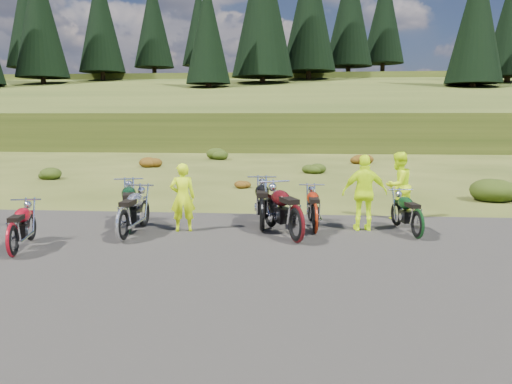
{
  "coord_description": "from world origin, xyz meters",
  "views": [
    {
      "loc": [
        1.83,
        -9.55,
        2.69
      ],
      "look_at": [
        0.88,
        1.36,
        1.04
      ],
      "focal_mm": 35.0,
      "sensor_mm": 36.0,
      "label": 1
    }
  ],
  "objects": [
    {
      "name": "ground",
      "position": [
        0.0,
        0.0,
        0.0
      ],
      "size": [
        300.0,
        300.0,
        0.0
      ],
      "primitive_type": "plane",
      "color": "#323D14",
      "rests_on": "ground"
    },
    {
      "name": "gravel_pad",
      "position": [
        0.0,
        -2.0,
        0.0
      ],
      "size": [
        20.0,
        12.0,
        0.04
      ],
      "primitive_type": "cube",
      "color": "black",
      "rests_on": "ground"
    },
    {
      "name": "hill_slope",
      "position": [
        0.0,
        50.0,
        0.0
      ],
      "size": [
        300.0,
        45.97,
        9.37
      ],
      "primitive_type": null,
      "rotation": [
        0.14,
        0.0,
        0.0
      ],
      "color": "#2F3E14",
      "rests_on": "ground"
    },
    {
      "name": "hill_plateau",
      "position": [
        0.0,
        110.0,
        0.0
      ],
      "size": [
        300.0,
        90.0,
        9.17
      ],
      "primitive_type": "cube",
      "color": "#2F3E14",
      "rests_on": "ground"
    },
    {
      "name": "conifer_15",
      "position": [
        -45.0,
        76.0,
        20.16
      ],
      "size": [
        7.92,
        7.92,
        20.0
      ],
      "color": "black",
      "rests_on": "ground"
    },
    {
      "name": "conifer_17",
      "position": [
        -33.0,
        57.0,
        15.97
      ],
      "size": [
        7.04,
        7.04,
        18.0
      ],
      "color": "black",
      "rests_on": "ground"
    },
    {
      "name": "conifer_18",
      "position": [
        -27.0,
        63.0,
        16.66
      ],
      "size": [
        6.6,
        6.6,
        17.0
      ],
      "color": "black",
      "rests_on": "ground"
    },
    {
      "name": "conifer_19",
      "position": [
        -21.0,
        69.0,
        17.36
      ],
      "size": [
        6.16,
        6.16,
        16.0
      ],
      "color": "black",
      "rests_on": "ground"
    },
    {
      "name": "conifer_20",
      "position": [
        -15.0,
        75.0,
        17.65
      ],
      "size": [
        5.72,
        5.72,
        15.0
      ],
      "color": "black",
      "rests_on": "ground"
    },
    {
      "name": "conifer_21",
      "position": [
        -9.0,
        50.0,
        12.56
      ],
      "size": [
        5.28,
        5.28,
        14.0
      ],
      "color": "black",
      "rests_on": "ground"
    },
    {
      "name": "conifer_22",
      "position": [
        -3.0,
        56.0,
        16.77
      ],
      "size": [
        7.92,
        7.92,
        20.0
      ],
      "color": "black",
      "rests_on": "ground"
    },
    {
      "name": "conifer_23",
      "position": [
        3.0,
        62.0,
        17.47
      ],
      "size": [
        7.48,
        7.48,
        19.0
      ],
      "color": "black",
      "rests_on": "ground"
    },
    {
      "name": "conifer_24",
      "position": [
        9.0,
        68.0,
        18.16
      ],
      "size": [
        7.04,
        7.04,
        18.0
      ],
      "color": "black",
      "rests_on": "ground"
    },
    {
      "name": "conifer_25",
      "position": [
        15.0,
        74.0,
        18.66
      ],
      "size": [
        6.6,
        6.6,
        17.0
      ],
      "color": "black",
      "rests_on": "ground"
    },
    {
      "name": "conifer_26",
      "position": [
        21.0,
        49.0,
        13.37
      ],
      "size": [
        6.16,
        6.16,
        16.0
      ],
      "color": "black",
      "rests_on": "ground"
    },
    {
      "name": "conifer_27",
      "position": [
        27.0,
        55.0,
        14.06
      ],
      "size": [
        5.72,
        5.72,
        15.0
      ],
      "color": "black",
      "rests_on": "ground"
    },
    {
      "name": "shrub_1",
      "position": [
        -9.1,
        11.3,
        0.31
      ],
      "size": [
        1.03,
        1.03,
        0.61
      ],
      "primitive_type": "ellipsoid",
      "color": "#24340D",
      "rests_on": "ground"
    },
    {
      "name": "shrub_2",
      "position": [
        -6.2,
        16.6,
        0.38
      ],
      "size": [
        1.3,
        1.3,
        0.77
      ],
      "primitive_type": "ellipsoid",
      "color": "#642C0C",
      "rests_on": "ground"
    },
    {
      "name": "shrub_3",
      "position": [
        -3.3,
        21.9,
        0.46
      ],
      "size": [
        1.56,
        1.56,
        0.92
      ],
      "primitive_type": "ellipsoid",
      "color": "#24340D",
      "rests_on": "ground"
    },
    {
      "name": "shrub_4",
      "position": [
        -0.4,
        9.2,
        0.23
      ],
      "size": [
        0.77,
        0.77,
        0.45
      ],
      "primitive_type": "ellipsoid",
      "color": "#642C0C",
      "rests_on": "ground"
    },
    {
      "name": "shrub_5",
      "position": [
        2.5,
        14.5,
        0.31
      ],
      "size": [
        1.03,
        1.03,
        0.61
      ],
      "primitive_type": "ellipsoid",
      "color": "#24340D",
      "rests_on": "ground"
    },
    {
      "name": "shrub_6",
      "position": [
        5.4,
        19.8,
        0.38
      ],
      "size": [
        1.3,
        1.3,
        0.77
      ],
      "primitive_type": "ellipsoid",
      "color": "#642C0C",
      "rests_on": "ground"
    },
    {
      "name": "shrub_7",
      "position": [
        8.3,
        7.1,
        0.46
      ],
      "size": [
        1.56,
        1.56,
        0.92
      ],
      "primitive_type": "ellipsoid",
      "color": "#24340D",
      "rests_on": "ground"
    },
    {
      "name": "motorcycle_1",
      "position": [
        -3.61,
        -0.71,
        0.0
      ],
      "size": [
        1.07,
        1.97,
        0.98
      ],
      "primitive_type": null,
      "rotation": [
        0.0,
        0.0,
        1.82
      ],
      "color": "maroon",
      "rests_on": "ground"
    },
    {
      "name": "motorcycle_2",
      "position": [
        -2.05,
        1.37,
        0.0
      ],
      "size": [
        1.4,
        2.35,
        1.17
      ],
      "primitive_type": null,
      "rotation": [
        0.0,
        0.0,
        1.89
      ],
      "color": "black",
      "rests_on": "ground"
    },
    {
      "name": "motorcycle_3",
      "position": [
        -1.94,
        0.65,
        0.0
      ],
      "size": [
        0.73,
        2.13,
        1.11
      ],
      "primitive_type": null,
      "rotation": [
        0.0,
        0.0,
        1.56
      ],
      "color": "#B2B2B7",
      "rests_on": "ground"
    },
    {
      "name": "motorcycle_4",
      "position": [
        1.79,
        0.85,
        0.0
      ],
      "size": [
        1.64,
        2.43,
        1.21
      ],
      "primitive_type": null,
      "rotation": [
        0.0,
        0.0,
        1.99
      ],
      "color": "#430B0D",
      "rests_on": "ground"
    },
    {
      "name": "motorcycle_5",
      "position": [
        0.99,
        1.82,
        0.0
      ],
      "size": [
        0.93,
        2.32,
        1.19
      ],
      "primitive_type": null,
      "rotation": [
        0.0,
        0.0,
        1.65
      ],
      "color": "black",
      "rests_on": "ground"
    },
    {
      "name": "motorcycle_6",
      "position": [
        2.22,
        1.75,
        0.0
      ],
      "size": [
        0.77,
        1.99,
        1.03
      ],
      "primitive_type": null,
      "rotation": [
        0.0,
        0.0,
        1.63
      ],
      "color": "maroon",
      "rests_on": "ground"
    },
    {
      "name": "motorcycle_7",
      "position": [
        4.44,
        1.45,
        0.0
      ],
      "size": [
        0.95,
        1.95,
        0.98
      ],
      "primitive_type": null,
      "rotation": [
        0.0,
        0.0,
        1.75
      ],
      "color": "black",
      "rests_on": "ground"
    },
    {
      "name": "person_middle",
      "position": [
        -0.87,
        1.75,
        0.8
      ],
      "size": [
        0.66,
        0.51,
        1.6
      ],
      "primitive_type": "imported",
      "rotation": [
        0.0,
        0.0,
        3.38
      ],
      "color": "#CAEF0C",
      "rests_on": "ground"
    },
    {
      "name": "person_right_a",
      "position": [
        4.42,
        3.69,
        0.88
      ],
      "size": [
        1.08,
        1.07,
        1.76
      ],
      "primitive_type": "imported",
      "rotation": [
        0.0,
        0.0,
        3.87
      ],
      "color": "#CAEF0C",
      "rests_on": "ground"
    },
    {
      "name": "person_right_b",
      "position": [
        3.37,
        2.2,
        0.9
      ],
      "size": [
        1.08,
        0.52,
        1.79
      ],
      "primitive_type": "imported",
      "rotation": [
        0.0,
        0.0,
        3.22
      ],
      "color": "#CAEF0C",
      "rests_on": "ground"
    }
  ]
}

